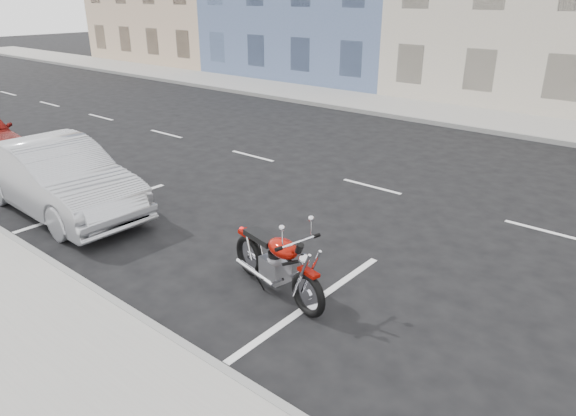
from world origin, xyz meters
name	(u,v)px	position (x,y,z in m)	size (l,w,h in m)	color
ground	(450,207)	(0.00, 0.00, 0.00)	(120.00, 120.00, 0.00)	black
sidewalk_far	(421,110)	(-5.00, 8.70, 0.07)	(80.00, 3.40, 0.15)	gray
curb_near	(26,248)	(-5.00, -7.00, 0.08)	(80.00, 0.12, 0.16)	gray
curb_far	(401,117)	(-5.00, 7.00, 0.08)	(80.00, 0.12, 0.16)	gray
motorcycle	(310,286)	(0.16, -5.29, 0.51)	(2.18, 0.84, 1.11)	black
sedan_silver	(58,178)	(-6.28, -5.59, 0.77)	(1.63, 4.68, 1.54)	#A9ABB1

